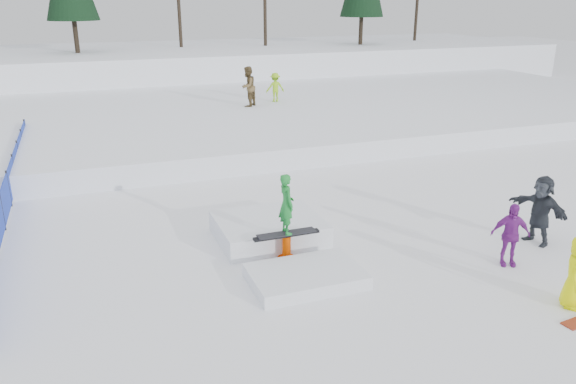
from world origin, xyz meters
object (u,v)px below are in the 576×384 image
object	(u,v)px
spectator_purple	(510,235)
jib_rail_feature	(278,238)
safety_fence	(9,189)
spectator_dark	(540,210)
walker_ygreen	(275,87)
walker_olive	(248,87)

from	to	relation	value
spectator_purple	jib_rail_feature	world-z (taller)	jib_rail_feature
jib_rail_feature	safety_fence	bearing A→B (deg)	138.80
spectator_purple	spectator_dark	world-z (taller)	spectator_dark
spectator_purple	jib_rail_feature	xyz separation A→B (m)	(-4.68, 2.58, -0.45)
safety_fence	spectator_purple	distance (m)	13.75
walker_ygreen	jib_rail_feature	xyz separation A→B (m)	(-5.17, -15.02, -1.21)
spectator_purple	jib_rail_feature	distance (m)	5.37
safety_fence	walker_ygreen	xyz separation A→B (m)	(11.55, 9.44, 0.97)
spectator_dark	jib_rail_feature	bearing A→B (deg)	-115.82
walker_olive	walker_ygreen	world-z (taller)	walker_olive
spectator_purple	jib_rail_feature	size ratio (longest dim) A/B	0.34
safety_fence	spectator_purple	world-z (taller)	spectator_purple
walker_olive	walker_ygreen	size ratio (longest dim) A/B	1.33
walker_ygreen	spectator_dark	distance (m)	16.92
spectator_purple	walker_ygreen	bearing A→B (deg)	111.85
spectator_dark	walker_olive	bearing A→B (deg)	-179.65
walker_ygreen	jib_rail_feature	size ratio (longest dim) A/B	0.33
walker_olive	walker_ygreen	distance (m)	1.85
safety_fence	spectator_purple	xyz separation A→B (m)	(11.06, -8.17, 0.20)
walker_ygreen	jib_rail_feature	bearing A→B (deg)	73.93
walker_olive	spectator_purple	bearing A→B (deg)	49.17
safety_fence	spectator_purple	bearing A→B (deg)	-36.45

